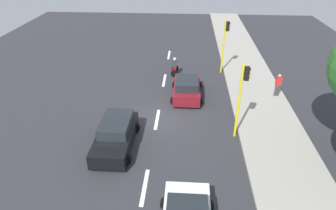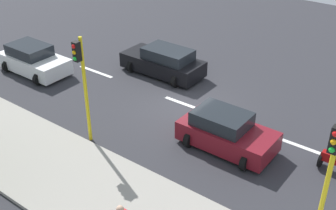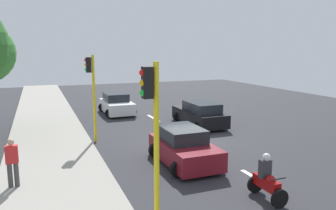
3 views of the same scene
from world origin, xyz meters
TOP-DOWN VIEW (x-y plane):
  - ground_plane at (0.00, 0.00)m, footprint 40.00×60.00m
  - sidewalk at (7.00, 0.00)m, footprint 4.00×60.00m
  - lane_stripe_north at (0.00, -6.00)m, footprint 0.20×2.40m
  - lane_stripe_mid at (0.00, 0.00)m, footprint 0.20×2.40m
  - lane_stripe_south at (0.00, 6.00)m, footprint 0.20×2.40m
  - lane_stripe_far_south at (0.00, 12.00)m, footprint 0.20×2.40m
  - car_black at (-2.01, -2.87)m, footprint 2.28×4.48m
  - car_maroon at (1.85, 3.21)m, footprint 2.28×3.82m
  - motorcycle at (0.78, 7.29)m, footprint 0.60×1.30m
  - pedestrian_near_signal at (8.35, 3.58)m, footprint 0.40×0.24m
  - traffic_light_corner at (4.85, -1.49)m, footprint 0.49×0.24m
  - traffic_light_midblock at (4.85, 7.95)m, footprint 0.49×0.24m

SIDE VIEW (x-z plane):
  - ground_plane at x=0.00m, z-range -0.10..0.00m
  - lane_stripe_north at x=0.00m, z-range 0.00..0.01m
  - lane_stripe_mid at x=0.00m, z-range 0.00..0.01m
  - lane_stripe_south at x=0.00m, z-range 0.00..0.01m
  - lane_stripe_far_south at x=0.00m, z-range 0.00..0.01m
  - sidewalk at x=7.00m, z-range 0.00..0.15m
  - motorcycle at x=0.78m, z-range -0.12..1.41m
  - car_maroon at x=1.85m, z-range -0.05..1.47m
  - car_black at x=-2.01m, z-range -0.05..1.47m
  - pedestrian_near_signal at x=8.35m, z-range 0.21..1.90m
  - traffic_light_corner at x=4.85m, z-range 0.68..5.18m
  - traffic_light_midblock at x=4.85m, z-range 0.68..5.18m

